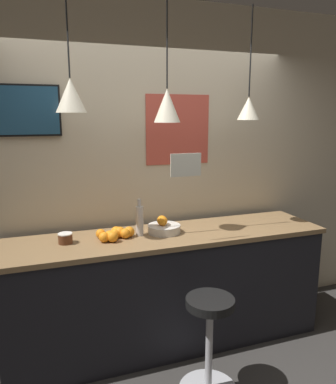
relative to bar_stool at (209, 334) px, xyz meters
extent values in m
cube|color=beige|center=(-0.07, 1.10, 1.00)|extent=(8.00, 0.06, 2.90)
cube|color=black|center=(-0.07, 0.66, 0.02)|extent=(2.62, 0.60, 0.94)
cube|color=olive|center=(-0.07, 0.66, 0.51)|extent=(2.66, 0.64, 0.04)
cylinder|color=#B7B7BC|center=(0.00, 0.00, -0.11)|extent=(0.05, 0.05, 0.64)
cylinder|color=black|center=(0.00, 0.00, 0.23)|extent=(0.34, 0.34, 0.06)
cylinder|color=beige|center=(-0.09, 0.70, 0.56)|extent=(0.27, 0.27, 0.07)
sphere|color=orange|center=(-0.10, 0.72, 0.63)|extent=(0.08, 0.08, 0.08)
sphere|color=orange|center=(-0.11, 0.71, 0.63)|extent=(0.08, 0.08, 0.08)
sphere|color=orange|center=(-0.11, 0.69, 0.63)|extent=(0.08, 0.08, 0.08)
sphere|color=orange|center=(-0.10, 0.70, 0.63)|extent=(0.08, 0.08, 0.08)
sphere|color=orange|center=(-0.61, 0.73, 0.57)|extent=(0.08, 0.08, 0.08)
sphere|color=orange|center=(-0.46, 0.70, 0.57)|extent=(0.09, 0.09, 0.09)
sphere|color=orange|center=(-0.50, 0.69, 0.57)|extent=(0.08, 0.08, 0.08)
sphere|color=orange|center=(-0.42, 0.67, 0.56)|extent=(0.07, 0.07, 0.07)
sphere|color=orange|center=(-0.39, 0.69, 0.57)|extent=(0.08, 0.08, 0.08)
sphere|color=orange|center=(-0.43, 0.66, 0.57)|extent=(0.08, 0.08, 0.08)
sphere|color=orange|center=(-0.48, 0.74, 0.57)|extent=(0.08, 0.08, 0.08)
sphere|color=orange|center=(-0.54, 0.61, 0.57)|extent=(0.09, 0.09, 0.09)
sphere|color=orange|center=(-0.55, 0.66, 0.57)|extent=(0.08, 0.08, 0.08)
sphere|color=orange|center=(-0.60, 0.63, 0.57)|extent=(0.08, 0.08, 0.08)
sphere|color=orange|center=(-0.51, 0.71, 0.56)|extent=(0.07, 0.07, 0.07)
cylinder|color=silver|center=(-0.30, 0.70, 0.65)|extent=(0.06, 0.06, 0.24)
cylinder|color=silver|center=(-0.30, 0.70, 0.80)|extent=(0.03, 0.03, 0.06)
cylinder|color=#562D19|center=(-0.88, 0.70, 0.56)|extent=(0.11, 0.11, 0.07)
cylinder|color=white|center=(-0.88, 0.70, 0.60)|extent=(0.11, 0.11, 0.01)
cylinder|color=black|center=(-0.79, 0.68, 2.04)|extent=(0.01, 0.01, 0.61)
cone|color=beige|center=(-0.79, 0.68, 1.62)|extent=(0.22, 0.22, 0.24)
sphere|color=#F9EFCC|center=(-0.79, 0.68, 1.52)|extent=(0.04, 0.04, 0.04)
cylinder|color=black|center=(-0.07, 0.68, 2.02)|extent=(0.01, 0.01, 0.66)
cone|color=beige|center=(-0.07, 0.68, 1.56)|extent=(0.21, 0.21, 0.26)
sphere|color=#F9EFCC|center=(-0.07, 0.68, 1.45)|extent=(0.04, 0.04, 0.04)
cylinder|color=black|center=(0.65, 0.68, 1.99)|extent=(0.01, 0.01, 0.71)
cone|color=beige|center=(0.65, 0.68, 1.54)|extent=(0.18, 0.18, 0.19)
sphere|color=#F9EFCC|center=(0.65, 0.68, 1.46)|extent=(0.04, 0.04, 0.04)
cube|color=black|center=(-1.16, 1.05, 1.52)|extent=(0.63, 0.04, 0.40)
cube|color=navy|center=(-1.16, 1.03, 1.52)|extent=(0.60, 0.01, 0.37)
cube|color=white|center=(-0.02, 0.42, 1.13)|extent=(0.24, 0.01, 0.17)
cube|color=#C64C3D|center=(0.16, 1.06, 1.36)|extent=(0.60, 0.01, 0.62)
camera|label=1|loc=(-1.05, -2.11, 1.49)|focal=35.00mm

